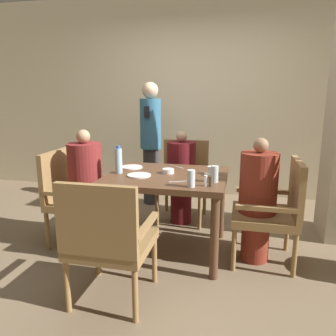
% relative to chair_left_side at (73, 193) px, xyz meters
% --- Properties ---
extents(ground_plane, '(16.00, 16.00, 0.00)m').
position_rel_chair_left_side_xyz_m(ground_plane, '(0.95, 0.00, -0.49)').
color(ground_plane, '#7A664C').
extents(wall_back, '(8.00, 0.06, 2.80)m').
position_rel_chair_left_side_xyz_m(wall_back, '(0.95, 1.95, 0.91)').
color(wall_back, beige).
rests_on(wall_back, ground_plane).
extents(dining_table, '(1.06, 0.92, 0.74)m').
position_rel_chair_left_side_xyz_m(dining_table, '(0.95, 0.00, 0.14)').
color(dining_table, brown).
rests_on(dining_table, ground_plane).
extents(chair_left_side, '(0.54, 0.54, 0.91)m').
position_rel_chair_left_side_xyz_m(chair_left_side, '(0.00, 0.00, 0.00)').
color(chair_left_side, olive).
rests_on(chair_left_side, ground_plane).
extents(diner_in_left_chair, '(0.32, 0.32, 1.12)m').
position_rel_chair_left_side_xyz_m(diner_in_left_chair, '(0.14, 0.00, 0.08)').
color(diner_in_left_chair, maroon).
rests_on(diner_in_left_chair, ground_plane).
extents(chair_far_side, '(0.54, 0.54, 0.91)m').
position_rel_chair_left_side_xyz_m(chair_far_side, '(0.95, 0.87, 0.00)').
color(chair_far_side, olive).
rests_on(chair_far_side, ground_plane).
extents(diner_in_far_chair, '(0.32, 0.32, 1.05)m').
position_rel_chair_left_side_xyz_m(diner_in_far_chair, '(0.95, 0.73, 0.05)').
color(diner_in_far_chair, '#5B1419').
rests_on(diner_in_far_chair, ground_plane).
extents(chair_right_side, '(0.54, 0.54, 0.91)m').
position_rel_chair_left_side_xyz_m(chair_right_side, '(1.89, 0.00, 0.00)').
color(chair_right_side, olive).
rests_on(chair_right_side, ground_plane).
extents(diner_in_right_chair, '(0.32, 0.32, 1.09)m').
position_rel_chair_left_side_xyz_m(diner_in_right_chair, '(1.75, 0.00, 0.07)').
color(diner_in_right_chair, maroon).
rests_on(diner_in_right_chair, ground_plane).
extents(chair_near_corner, '(0.54, 0.54, 0.91)m').
position_rel_chair_left_side_xyz_m(chair_near_corner, '(0.73, -0.87, 0.00)').
color(chair_near_corner, olive).
rests_on(chair_near_corner, ground_plane).
extents(standing_host, '(0.27, 0.31, 1.60)m').
position_rel_chair_left_side_xyz_m(standing_host, '(0.43, 1.31, 0.36)').
color(standing_host, '#2D2D33').
rests_on(standing_host, ground_plane).
extents(plate_main_left, '(0.21, 0.21, 0.01)m').
position_rel_chair_left_side_xyz_m(plate_main_left, '(0.72, -0.10, 0.25)').
color(plate_main_left, white).
rests_on(plate_main_left, dining_table).
extents(plate_main_right, '(0.21, 0.21, 0.01)m').
position_rel_chair_left_side_xyz_m(plate_main_right, '(0.55, 0.20, 0.25)').
color(plate_main_right, white).
rests_on(plate_main_right, dining_table).
extents(teacup_with_saucer, '(0.13, 0.13, 0.07)m').
position_rel_chair_left_side_xyz_m(teacup_with_saucer, '(1.33, 0.10, 0.27)').
color(teacup_with_saucer, white).
rests_on(teacup_with_saucer, dining_table).
extents(bowl_small, '(0.11, 0.11, 0.04)m').
position_rel_chair_left_side_xyz_m(bowl_small, '(0.94, 0.05, 0.26)').
color(bowl_small, white).
rests_on(bowl_small, dining_table).
extents(water_bottle, '(0.07, 0.07, 0.25)m').
position_rel_chair_left_side_xyz_m(water_bottle, '(0.50, -0.04, 0.36)').
color(water_bottle, '#A3C6DB').
rests_on(water_bottle, dining_table).
extents(glass_tall_near, '(0.06, 0.06, 0.14)m').
position_rel_chair_left_side_xyz_m(glass_tall_near, '(1.22, -0.35, 0.31)').
color(glass_tall_near, silver).
rests_on(glass_tall_near, dining_table).
extents(glass_tall_mid, '(0.06, 0.06, 0.14)m').
position_rel_chair_left_side_xyz_m(glass_tall_mid, '(1.38, -0.17, 0.31)').
color(glass_tall_mid, silver).
rests_on(glass_tall_mid, dining_table).
extents(salt_shaker, '(0.03, 0.03, 0.09)m').
position_rel_chair_left_side_xyz_m(salt_shaker, '(1.33, -0.30, 0.29)').
color(salt_shaker, white).
rests_on(salt_shaker, dining_table).
extents(pepper_shaker, '(0.03, 0.03, 0.08)m').
position_rel_chair_left_side_xyz_m(pepper_shaker, '(1.37, -0.30, 0.28)').
color(pepper_shaker, '#4C3D2D').
rests_on(pepper_shaker, dining_table).
extents(fork_beside_plate, '(0.18, 0.08, 0.00)m').
position_rel_chair_left_side_xyz_m(fork_beside_plate, '(1.12, -0.21, 0.25)').
color(fork_beside_plate, silver).
rests_on(fork_beside_plate, dining_table).
extents(knife_beside_plate, '(0.17, 0.12, 0.00)m').
position_rel_chair_left_side_xyz_m(knife_beside_plate, '(0.97, 0.32, 0.25)').
color(knife_beside_plate, silver).
rests_on(knife_beside_plate, dining_table).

